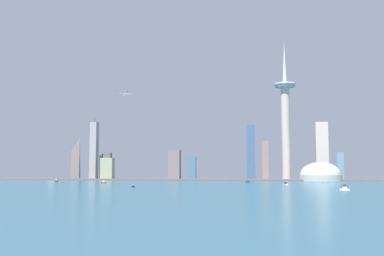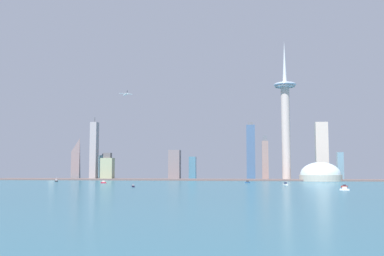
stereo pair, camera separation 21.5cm
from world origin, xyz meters
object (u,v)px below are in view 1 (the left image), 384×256
boat_2 (104,182)px  skyscraper_5 (340,166)px  stadium_dome (320,175)px  boat_6 (247,182)px  observation_tower (285,113)px  airplane (126,94)px  skyscraper_0 (77,152)px  skyscraper_4 (107,168)px  boat_7 (56,181)px  skyscraper_7 (265,160)px  boat_1 (345,189)px  skyscraper_9 (104,167)px  boat_4 (344,186)px  skyscraper_8 (94,151)px  skyscraper_1 (322,151)px  skyscraper_2 (175,165)px  skyscraper_10 (193,168)px  skyscraper_6 (54,169)px  skyscraper_3 (251,152)px  boat_0 (286,184)px  boat_5 (133,186)px

boat_2 → skyscraper_5: bearing=-163.6°
stadium_dome → boat_6: (-139.89, -131.17, -9.46)m
observation_tower → airplane: (-312.39, -106.92, 29.94)m
skyscraper_0 → skyscraper_5: 576.52m
skyscraper_4 → boat_7: 150.18m
skyscraper_7 → boat_1: 402.17m
skyscraper_9 → boat_4: 581.15m
skyscraper_8 → boat_1: (449.82, -396.99, -61.31)m
skyscraper_1 → skyscraper_5: bearing=-68.4°
skyscraper_2 → skyscraper_10: bearing=40.2°
boat_4 → airplane: size_ratio=0.37×
skyscraper_7 → skyscraper_6: bearing=173.8°
skyscraper_0 → skyscraper_10: bearing=0.5°
skyscraper_7 → boat_6: size_ratio=10.46×
stadium_dome → skyscraper_2: (-297.21, 41.87, 20.91)m
skyscraper_8 → skyscraper_3: bearing=9.3°
stadium_dome → boat_4: size_ratio=8.95×
skyscraper_4 → skyscraper_10: size_ratio=1.16×
observation_tower → skyscraper_9: (-404.90, 40.38, -110.91)m
skyscraper_2 → boat_2: (-81.46, -218.42, -30.28)m
boat_2 → skyscraper_1: bearing=-155.4°
skyscraper_5 → stadium_dome: bearing=-137.7°
skyscraper_3 → boat_7: skyscraper_3 is taller
skyscraper_6 → boat_4: bearing=-31.9°
airplane → boat_1: bearing=-163.4°
skyscraper_3 → skyscraper_8: size_ratio=0.92×
skyscraper_10 → boat_0: (179.80, -294.93, -23.30)m
skyscraper_0 → skyscraper_5: bearing=-2.8°
boat_4 → skyscraper_2: bearing=94.5°
skyscraper_3 → skyscraper_10: 133.72m
stadium_dome → skyscraper_6: 595.84m
skyscraper_6 → boat_7: skyscraper_6 is taller
skyscraper_10 → boat_2: 274.86m
skyscraper_5 → airplane: 456.11m
skyscraper_6 → stadium_dome: bearing=-7.9°
skyscraper_8 → boat_5: (187.07, -351.78, -61.39)m
skyscraper_6 → boat_5: (301.85, -399.20, -20.96)m
skyscraper_1 → skyscraper_8: skyscraper_8 is taller
skyscraper_9 → airplane: bearing=-57.9°
boat_1 → airplane: 485.52m
skyscraper_5 → boat_0: (-127.74, -264.70, -26.84)m
skyscraper_4 → skyscraper_10: (178.55, 47.00, -0.61)m
skyscraper_8 → boat_5: bearing=-62.0°
skyscraper_4 → boat_1: size_ratio=5.07×
skyscraper_8 → skyscraper_9: 56.46m
skyscraper_6 → skyscraper_9: size_ratio=0.82×
boat_4 → boat_7: (-481.10, 164.64, 0.37)m
skyscraper_10 → skyscraper_6: bearing=178.2°
observation_tower → skyscraper_3: observation_tower is taller
boat_0 → boat_5: bearing=-77.9°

